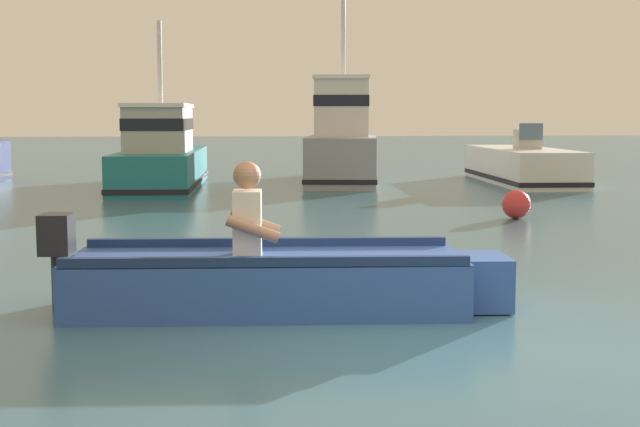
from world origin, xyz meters
TOP-DOWN VIEW (x-y plane):
  - ground_plane at (0.00, 0.00)m, footprint 120.00×120.00m
  - rowboat_with_person at (-1.17, 1.28)m, footprint 3.72×1.27m
  - moored_boat_teal at (-3.02, 13.56)m, footprint 1.78×5.86m
  - moored_boat_grey at (1.03, 14.77)m, footprint 2.32×5.51m
  - moored_boat_white at (5.12, 14.28)m, footprint 1.77×5.15m
  - mooring_buoy at (2.73, 7.28)m, footprint 0.43×0.43m

SIDE VIEW (x-z plane):
  - ground_plane at x=0.00m, z-range 0.00..0.00m
  - mooring_buoy at x=2.73m, z-range 0.00..0.43m
  - rowboat_with_person at x=-1.17m, z-range -0.34..0.85m
  - moored_boat_white at x=5.12m, z-range -0.31..1.06m
  - moored_boat_teal at x=-3.02m, z-range -1.10..2.42m
  - moored_boat_grey at x=1.03m, z-range -1.36..3.15m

